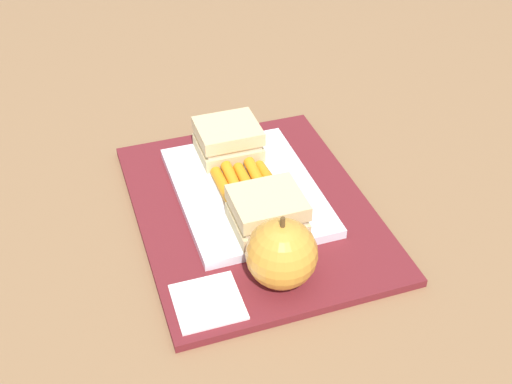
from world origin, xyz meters
TOP-DOWN VIEW (x-y plane):
  - ground_plane at (0.00, 0.00)m, footprint 2.40×2.40m
  - lunchbag_mat at (0.00, 0.00)m, footprint 0.36×0.28m
  - food_tray at (-0.03, 0.00)m, footprint 0.23×0.17m
  - sandwich_half_left at (-0.10, 0.00)m, footprint 0.07×0.08m
  - sandwich_half_right at (0.05, 0.00)m, footprint 0.07×0.08m
  - carrot_sticks_bundle at (-0.02, -0.00)m, footprint 0.08×0.07m
  - apple at (0.13, -0.01)m, footprint 0.08×0.08m
  - paper_napkin at (0.14, -0.09)m, footprint 0.07×0.07m

SIDE VIEW (x-z plane):
  - ground_plane at x=0.00m, z-range 0.00..0.00m
  - lunchbag_mat at x=0.00m, z-range 0.00..0.01m
  - paper_napkin at x=0.14m, z-range 0.01..0.01m
  - food_tray at x=-0.03m, z-range 0.01..0.02m
  - carrot_sticks_bundle at x=-0.02m, z-range 0.02..0.04m
  - sandwich_half_left at x=-0.10m, z-range 0.02..0.07m
  - sandwich_half_right at x=0.05m, z-range 0.02..0.07m
  - apple at x=0.13m, z-range 0.00..0.09m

